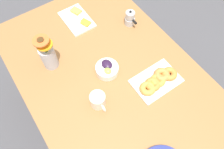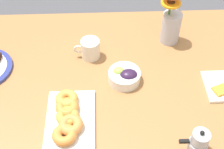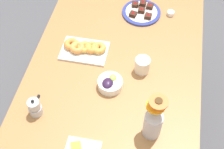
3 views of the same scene
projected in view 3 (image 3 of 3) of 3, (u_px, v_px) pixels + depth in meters
The scene contains 9 objects.
ground_plane at pixel (112, 137), 2.36m from camera, with size 6.00×6.00×0.00m, color #4C4C51.
dining_table at pixel (112, 87), 1.84m from camera, with size 1.60×1.00×0.74m.
coffee_mug at pixel (142, 65), 1.77m from camera, with size 0.12×0.09×0.09m.
grape_bowl at pixel (109, 83), 1.72m from camera, with size 0.14×0.14×0.07m.
croissant_platter at pixel (84, 48), 1.88m from camera, with size 0.19×0.29×0.05m.
jam_cup_honey at pixel (171, 13), 2.08m from camera, with size 0.05×0.05×0.03m.
dessert_plate at pixel (141, 12), 2.10m from camera, with size 0.26×0.26×0.05m.
flower_vase at pixel (153, 123), 1.49m from camera, with size 0.11×0.10×0.27m.
moka_pot at pixel (35, 108), 1.60m from camera, with size 0.11×0.07×0.12m.
Camera 3 is at (-1.03, -0.20, 2.17)m, focal length 50.00 mm.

